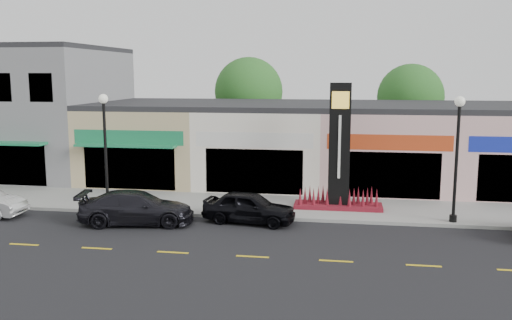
% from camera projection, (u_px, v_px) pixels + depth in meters
% --- Properties ---
extents(ground, '(120.00, 120.00, 0.00)m').
position_uv_depth(ground, '(264.00, 233.00, 22.54)').
color(ground, black).
rests_on(ground, ground).
extents(sidewalk, '(52.00, 4.30, 0.15)m').
position_uv_depth(sidewalk, '(277.00, 206.00, 26.77)').
color(sidewalk, gray).
rests_on(sidewalk, ground).
extents(curb, '(52.00, 0.20, 0.15)m').
position_uv_depth(curb, '(271.00, 218.00, 24.57)').
color(curb, gray).
rests_on(curb, ground).
extents(building_grey_2story, '(12.00, 10.95, 8.30)m').
position_uv_depth(building_grey_2story, '(20.00, 111.00, 35.86)').
color(building_grey_2story, slate).
rests_on(building_grey_2story, ground).
extents(shop_beige, '(7.00, 10.85, 4.80)m').
position_uv_depth(shop_beige, '(158.00, 139.00, 34.66)').
color(shop_beige, tan).
rests_on(shop_beige, ground).
extents(shop_cream, '(7.00, 10.01, 4.80)m').
position_uv_depth(shop_cream, '(267.00, 142.00, 33.58)').
color(shop_cream, white).
rests_on(shop_cream, ground).
extents(shop_pink_w, '(7.00, 10.01, 4.80)m').
position_uv_depth(shop_pink_w, '(382.00, 144.00, 32.50)').
color(shop_pink_w, '#C79997').
rests_on(shop_pink_w, ground).
extents(shop_pink_e, '(7.00, 10.01, 4.80)m').
position_uv_depth(shop_pink_e, '(505.00, 146.00, 31.42)').
color(shop_pink_e, '#C79997').
rests_on(shop_pink_e, ground).
extents(tree_rear_west, '(5.20, 5.20, 7.83)m').
position_uv_depth(tree_rear_west, '(249.00, 91.00, 41.35)').
color(tree_rear_west, '#382619').
rests_on(tree_rear_west, ground).
extents(tree_rear_mid, '(4.80, 4.80, 7.29)m').
position_uv_depth(tree_rear_mid, '(410.00, 97.00, 39.55)').
color(tree_rear_mid, '#382619').
rests_on(tree_rear_mid, ground).
extents(lamp_west_near, '(0.44, 0.44, 5.47)m').
position_uv_depth(lamp_west_near, '(105.00, 139.00, 25.67)').
color(lamp_west_near, black).
rests_on(lamp_west_near, sidewalk).
extents(lamp_east_near, '(0.44, 0.44, 5.47)m').
position_uv_depth(lamp_east_near, '(457.00, 146.00, 23.19)').
color(lamp_east_near, black).
rests_on(lamp_east_near, sidewalk).
extents(pylon_sign, '(4.20, 1.30, 6.00)m').
position_uv_depth(pylon_sign, '(339.00, 165.00, 25.81)').
color(pylon_sign, '#5F1016').
rests_on(pylon_sign, sidewalk).
extents(car_dark_sedan, '(2.83, 5.27, 1.45)m').
position_uv_depth(car_dark_sedan, '(137.00, 208.00, 23.83)').
color(car_dark_sedan, black).
rests_on(car_dark_sedan, ground).
extents(car_black_sedan, '(2.26, 4.33, 1.41)m').
position_uv_depth(car_black_sedan, '(249.00, 207.00, 24.02)').
color(car_black_sedan, black).
rests_on(car_black_sedan, ground).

